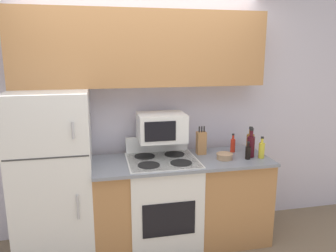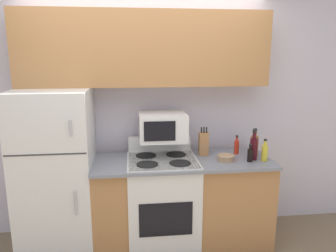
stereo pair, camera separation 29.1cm
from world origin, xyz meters
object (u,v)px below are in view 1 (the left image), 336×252
refrigerator (54,176)px  bottle_wine_red (251,146)px  knife_block (201,143)px  bottle_whiskey (250,143)px  bottle_soy_sauce (248,152)px  bottle_cooking_spray (262,150)px  microwave (161,127)px  bottle_hot_sauce (233,145)px  stove (162,201)px  bowl (225,156)px

refrigerator → bottle_wine_red: refrigerator is taller
knife_block → bottle_whiskey: bearing=-6.9°
bottle_whiskey → bottle_soy_sauce: bearing=-120.8°
refrigerator → knife_block: 1.48m
bottle_soy_sauce → bottle_wine_red: bearing=46.8°
refrigerator → bottle_wine_red: (1.92, -0.12, 0.22)m
bottle_cooking_spray → bottle_soy_sauce: bottle_cooking_spray is taller
microwave → bottle_wine_red: microwave is taller
bottle_hot_sauce → bottle_wine_red: bottle_wine_red is taller
microwave → stove: bearing=-97.9°
bottle_whiskey → bottle_hot_sauce: bearing=160.4°
knife_block → bottle_hot_sauce: knife_block is taller
refrigerator → bottle_hot_sauce: (1.81, 0.08, 0.18)m
refrigerator → knife_block: bearing=3.2°
knife_block → bottle_cooking_spray: (0.55, -0.25, -0.03)m
stove → knife_block: knife_block is taller
stove → bottle_soy_sauce: 0.99m
stove → bottle_wine_red: bottle_wine_red is taller
stove → bottle_hot_sauce: bearing=9.1°
bottle_hot_sauce → bottle_cooking_spray: (0.20, -0.25, 0.01)m
bottle_whiskey → stove: bearing=-176.1°
bottle_soy_sauce → bottle_hot_sauce: bearing=101.1°
refrigerator → bottle_cooking_spray: bearing=-4.9°
stove → bottle_wine_red: (0.90, -0.07, 0.55)m
bottle_wine_red → bottle_hot_sauce: bearing=119.0°
stove → knife_block: (0.44, 0.13, 0.55)m
microwave → bottle_whiskey: size_ratio=1.67×
knife_block → bottle_hot_sauce: bearing=-0.5°
bottle_hot_sauce → stove: bearing=-170.9°
bowl → bottle_wine_red: size_ratio=0.55×
refrigerator → bowl: 1.65m
bottle_hot_sauce → bottle_soy_sauce: size_ratio=1.11×
knife_block → bottle_wine_red: (0.46, -0.20, -0.00)m
stove → bottle_wine_red: size_ratio=3.58×
stove → refrigerator: bearing=177.4°
stove → bowl: (0.61, -0.09, 0.46)m
microwave → knife_block: microwave is taller
bottle_cooking_spray → bottle_whiskey: size_ratio=0.79×
bottle_cooking_spray → stove: bearing=172.8°
bottle_hot_sauce → bottle_whiskey: size_ratio=0.71×
refrigerator → bottle_whiskey: (1.98, 0.02, 0.21)m
microwave → bottle_whiskey: bearing=-3.3°
microwave → bottle_soy_sauce: microwave is taller
microwave → bottle_hot_sauce: microwave is taller
bottle_wine_red → bottle_cooking_spray: size_ratio=1.36×
bowl → stove: bearing=172.0°
bowl → bottle_hot_sauce: size_ratio=0.83×
knife_block → bottle_cooking_spray: knife_block is taller
refrigerator → stove: 1.08m
microwave → bottle_wine_red: bearing=-12.2°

